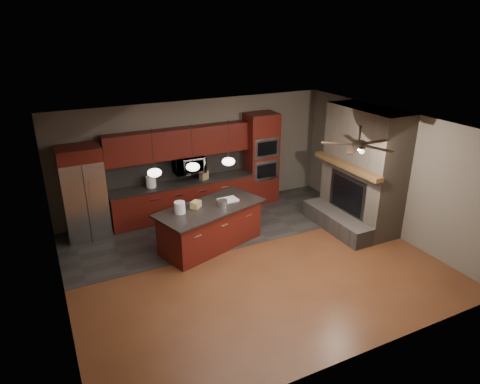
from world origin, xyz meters
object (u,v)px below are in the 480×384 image
oven_tower (261,158)px  counter_bucket (151,182)px  microwave (189,165)px  white_bucket (180,208)px  refrigerator (84,193)px  cardboard_box (196,205)px  paint_tray (228,200)px  counter_box (204,175)px  kitchen_island (210,226)px  paint_can (223,203)px

oven_tower → counter_bucket: bearing=179.9°
microwave → white_bucket: size_ratio=3.02×
refrigerator → cardboard_box: refrigerator is taller
paint_tray → counter_bucket: 2.03m
microwave → cardboard_box: microwave is taller
microwave → cardboard_box: bearing=-105.5°
paint_tray → counter_bucket: counter_bucket is taller
counter_bucket → counter_box: size_ratio=1.23×
refrigerator → white_bucket: 2.32m
kitchen_island → white_bucket: (-0.66, -0.02, 0.58)m
paint_can → counter_bucket: (-1.05, 1.79, 0.05)m
counter_box → cardboard_box: bearing=-138.0°
microwave → paint_tray: 1.70m
cardboard_box → counter_box: (0.81, 1.57, 0.02)m
refrigerator → cardboard_box: size_ratio=9.46×
cardboard_box → paint_tray: bearing=-38.6°
kitchen_island → white_bucket: size_ratio=10.40×
white_bucket → counter_box: bearing=54.6°
paint_can → paint_tray: bearing=42.8°
microwave → cardboard_box: 1.76m
cardboard_box → white_bucket: bearing=154.1°
kitchen_island → counter_bucket: counter_bucket is taller
microwave → counter_bucket: (-0.97, -0.05, -0.27)m
oven_tower → paint_can: size_ratio=11.87×
cardboard_box → counter_box: 1.77m
refrigerator → paint_can: (2.56, -1.70, -0.06)m
paint_can → counter_box: 1.76m
microwave → paint_can: microwave is taller
refrigerator → cardboard_box: bearing=-37.3°
microwave → paint_can: bearing=-87.6°
oven_tower → refrigerator: 4.46m
refrigerator → paint_can: refrigerator is taller
counter_box → paint_tray: bearing=-112.7°
refrigerator → paint_can: 3.08m
refrigerator → counter_box: refrigerator is taller
oven_tower → kitchen_island: 2.84m
kitchen_island → paint_tray: (0.47, 0.12, 0.48)m
white_bucket → cardboard_box: bearing=15.3°
oven_tower → paint_can: oven_tower is taller
paint_can → counter_bucket: size_ratio=0.76×
kitchen_island → paint_tray: paint_tray is taller
microwave → paint_can: (0.08, -1.84, -0.31)m
cardboard_box → counter_bucket: size_ratio=0.84×
oven_tower → cardboard_box: size_ratio=10.70×
paint_can → counter_box: bearing=81.3°
refrigerator → kitchen_island: (2.30, -1.63, -0.59)m
paint_tray → counter_box: (0.05, 1.54, 0.07)m
paint_can → counter_box: counter_box is taller
oven_tower → white_bucket: oven_tower is taller
paint_can → paint_tray: (0.21, 0.20, -0.05)m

